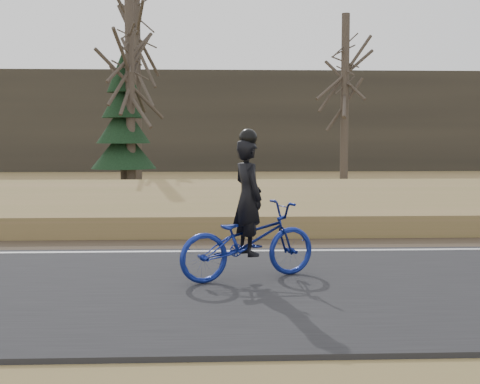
{
  "coord_description": "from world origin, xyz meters",
  "views": [
    {
      "loc": [
        -2.37,
        -11.62,
        2.12
      ],
      "look_at": [
        -1.83,
        0.5,
        1.1
      ],
      "focal_mm": 50.0,
      "sensor_mm": 36.0,
      "label": 1
    }
  ],
  "objects": [
    {
      "name": "ground",
      "position": [
        0.0,
        0.0,
        0.0
      ],
      "size": [
        120.0,
        120.0,
        0.0
      ],
      "primitive_type": "plane",
      "color": "olive",
      "rests_on": "ground"
    },
    {
      "name": "ballast",
      "position": [
        0.0,
        8.0,
        0.23
      ],
      "size": [
        120.0,
        3.0,
        0.45
      ],
      "primitive_type": "cube",
      "color": "slate",
      "rests_on": "ground"
    },
    {
      "name": "cyclist",
      "position": [
        -1.83,
        -2.12,
        0.74
      ],
      "size": [
        2.23,
        1.51,
        2.16
      ],
      "rotation": [
        0.0,
        0.0,
        1.97
      ],
      "color": "navy",
      "rests_on": "road"
    },
    {
      "name": "treeline_backdrop",
      "position": [
        0.0,
        30.0,
        3.0
      ],
      "size": [
        120.0,
        4.0,
        6.0
      ],
      "primitive_type": "cube",
      "color": "#383328",
      "rests_on": "ground"
    },
    {
      "name": "bare_tree_left",
      "position": [
        -5.61,
        18.45,
        4.31
      ],
      "size": [
        0.36,
        0.36,
        8.63
      ],
      "primitive_type": "cylinder",
      "color": "#473E34",
      "rests_on": "ground"
    },
    {
      "name": "bare_tree_near_left",
      "position": [
        -5.48,
        14.74,
        3.92
      ],
      "size": [
        0.36,
        0.36,
        7.85
      ],
      "primitive_type": "cylinder",
      "color": "#473E34",
      "rests_on": "ground"
    },
    {
      "name": "edge_line",
      "position": [
        0.0,
        0.2,
        0.07
      ],
      "size": [
        120.0,
        0.12,
        0.01
      ],
      "primitive_type": "cube",
      "color": "silver",
      "rests_on": "road"
    },
    {
      "name": "railroad",
      "position": [
        0.0,
        8.0,
        0.53
      ],
      "size": [
        120.0,
        2.4,
        0.29
      ],
      "color": "black",
      "rests_on": "ballast"
    },
    {
      "name": "conifer",
      "position": [
        -5.82,
        15.24,
        2.58
      ],
      "size": [
        2.6,
        2.6,
        5.44
      ],
      "color": "#473E34",
      "rests_on": "ground"
    },
    {
      "name": "bare_tree_center",
      "position": [
        3.59,
        17.94,
        3.74
      ],
      "size": [
        0.36,
        0.36,
        7.48
      ],
      "primitive_type": "cylinder",
      "color": "#473E34",
      "rests_on": "ground"
    },
    {
      "name": "shoulder",
      "position": [
        0.0,
        1.2,
        0.02
      ],
      "size": [
        120.0,
        1.6,
        0.04
      ],
      "primitive_type": "cube",
      "color": "#473A2B",
      "rests_on": "ground"
    },
    {
      "name": "embankment",
      "position": [
        0.0,
        4.2,
        0.22
      ],
      "size": [
        120.0,
        5.0,
        0.44
      ],
      "primitive_type": "cube",
      "color": "olive",
      "rests_on": "ground"
    },
    {
      "name": "road",
      "position": [
        0.0,
        -2.5,
        0.03
      ],
      "size": [
        120.0,
        6.0,
        0.06
      ],
      "primitive_type": "cube",
      "color": "black",
      "rests_on": "ground"
    }
  ]
}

